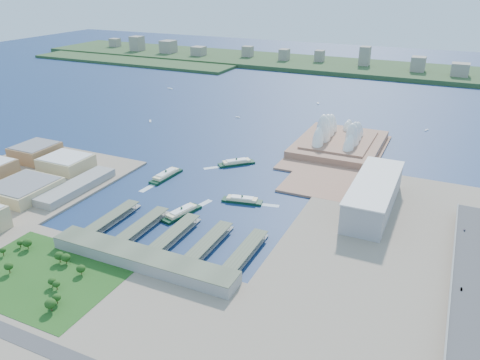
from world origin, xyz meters
The scene contains 24 objects.
ground centered at (0.00, 0.00, 0.00)m, with size 3000.00×3000.00×0.00m, color #0D1D41.
south_land centered at (0.00, -210.00, 1.50)m, with size 720.00×180.00×3.00m, color gray.
east_land centered at (240.00, -50.00, 1.50)m, with size 240.00×500.00×3.00m, color gray.
peninsula centered at (107.50, 260.00, 1.50)m, with size 135.00×220.00×3.00m, color #936650.
far_shore centered at (0.00, 980.00, 6.00)m, with size 2200.00×260.00×12.00m, color #2D4926.
opera_house centered at (105.00, 280.00, 32.00)m, with size 134.00×180.00×58.00m, color white, non-canonical shape.
toaster_building centered at (195.00, 80.00, 20.50)m, with size 45.00×155.00×35.00m, color gray.
expressway centered at (300.00, -60.00, 8.93)m, with size 26.00×340.00×11.85m, color gray, non-canonical shape.
west_buildings centered at (-250.00, -70.00, 16.50)m, with size 200.00×280.00×27.00m, color #946F4A, non-canonical shape.
ferry_wharves centered at (14.00, -75.00, 4.65)m, with size 184.00×90.00×9.30m, color #4C5540, non-canonical shape.
terminal_building centered at (15.00, -135.00, 9.00)m, with size 200.00×28.00×12.00m, color gray.
park centered at (-60.00, -190.00, 11.00)m, with size 150.00×110.00×16.00m, color #194714, non-canonical shape.
far_skyline centered at (0.00, 960.00, 39.50)m, with size 1900.00×140.00×55.00m, color gray, non-canonical shape.
ferry_a centered at (-85.46, 59.31, 5.57)m, with size 15.00×58.92×11.14m, color black, non-canonical shape.
ferry_b centered at (-16.79, 144.87, 5.19)m, with size 13.98×54.91×10.38m, color black, non-canonical shape.
ferry_c centered at (-7.21, -26.62, 5.18)m, with size 13.94×54.77×10.36m, color black, non-canonical shape.
ferry_d centered at (43.51, 34.20, 4.80)m, with size 12.92×50.74×9.59m, color black, non-canonical shape.
boat_a centered at (-262.49, 273.66, 1.42)m, with size 3.67×14.68×2.83m, color white, non-canonical shape.
boat_b centered at (-120.57, 369.73, 1.19)m, with size 3.08×8.79×2.37m, color white, non-canonical shape.
boat_c centered at (226.60, 440.16, 1.23)m, with size 3.19×10.93×2.46m, color white, non-canonical shape.
boat_d centered at (-379.32, 525.18, 1.42)m, with size 3.68×16.84×2.84m, color white, non-canonical shape.
boat_e centered at (-6.95, 541.41, 1.52)m, with size 3.95×12.41×3.05m, color white, non-canonical shape.
car_b centered at (296.00, -65.10, 15.55)m, with size 1.47×4.22×1.39m, color slate.
car_c centered at (296.00, 45.84, 15.48)m, with size 1.76×4.32×1.25m, color slate.
Camera 1 is at (262.43, -441.99, 262.76)m, focal length 35.00 mm.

